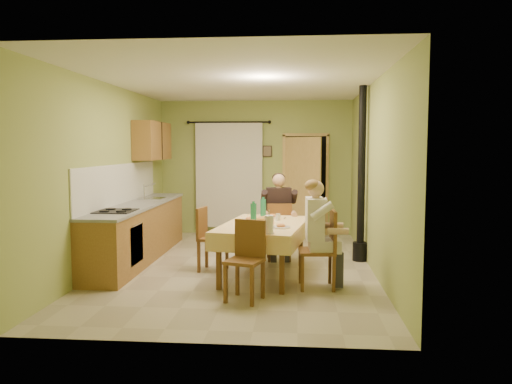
# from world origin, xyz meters

# --- Properties ---
(floor) EXTENTS (4.00, 6.00, 0.01)m
(floor) POSITION_xyz_m (0.00, 0.00, 0.00)
(floor) COLOR tan
(floor) RESTS_ON ground
(room_shell) EXTENTS (4.04, 6.04, 2.82)m
(room_shell) POSITION_xyz_m (0.00, 0.00, 1.82)
(room_shell) COLOR #9AA856
(room_shell) RESTS_ON ground
(kitchen_run) EXTENTS (0.64, 3.64, 1.56)m
(kitchen_run) POSITION_xyz_m (-1.71, 0.40, 0.48)
(kitchen_run) COLOR brown
(kitchen_run) RESTS_ON ground
(upper_cabinets) EXTENTS (0.35, 1.40, 0.70)m
(upper_cabinets) POSITION_xyz_m (-1.82, 1.70, 1.95)
(upper_cabinets) COLOR brown
(upper_cabinets) RESTS_ON room_shell
(curtain) EXTENTS (1.70, 0.07, 2.22)m
(curtain) POSITION_xyz_m (-0.55, 2.90, 1.26)
(curtain) COLOR black
(curtain) RESTS_ON ground
(doorway) EXTENTS (0.96, 0.46, 2.15)m
(doorway) POSITION_xyz_m (1.02, 2.87, 1.05)
(doorway) COLOR black
(doorway) RESTS_ON ground
(dining_table) EXTENTS (1.37, 1.98, 0.76)m
(dining_table) POSITION_xyz_m (0.41, -0.52, 0.38)
(dining_table) COLOR #E9C07A
(dining_table) RESTS_ON ground
(tableware) EXTENTS (0.73, 1.62, 0.33)m
(tableware) POSITION_xyz_m (0.41, -0.62, 0.83)
(tableware) COLOR white
(tableware) RESTS_ON dining_table
(chair_far) EXTENTS (0.43, 0.43, 0.94)m
(chair_far) POSITION_xyz_m (0.59, 0.54, 0.29)
(chair_far) COLOR brown
(chair_far) RESTS_ON ground
(chair_near) EXTENTS (0.50, 0.50, 0.96)m
(chair_near) POSITION_xyz_m (0.26, -1.65, 0.29)
(chair_near) COLOR brown
(chair_near) RESTS_ON ground
(chair_right) EXTENTS (0.48, 0.48, 1.02)m
(chair_right) POSITION_xyz_m (1.15, -1.02, 0.29)
(chair_right) COLOR brown
(chair_right) RESTS_ON ground
(chair_left) EXTENTS (0.45, 0.45, 0.94)m
(chair_left) POSITION_xyz_m (-0.38, -0.24, 0.29)
(chair_left) COLOR brown
(chair_left) RESTS_ON ground
(man_far) EXTENTS (0.61, 0.50, 1.39)m
(man_far) POSITION_xyz_m (0.58, 0.55, 0.88)
(man_far) COLOR black
(man_far) RESTS_ON chair_far
(man_right) EXTENTS (0.48, 0.60, 1.39)m
(man_right) POSITION_xyz_m (1.14, -1.03, 0.88)
(man_right) COLOR silver
(man_right) RESTS_ON chair_right
(stove_flue) EXTENTS (0.24, 0.24, 2.80)m
(stove_flue) POSITION_xyz_m (1.90, 0.60, 1.02)
(stove_flue) COLOR black
(stove_flue) RESTS_ON ground
(picture_back) EXTENTS (0.19, 0.03, 0.23)m
(picture_back) POSITION_xyz_m (0.25, 2.97, 1.75)
(picture_back) COLOR black
(picture_back) RESTS_ON room_shell
(picture_right) EXTENTS (0.03, 0.31, 0.21)m
(picture_right) POSITION_xyz_m (1.97, 1.20, 1.85)
(picture_right) COLOR brown
(picture_right) RESTS_ON room_shell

